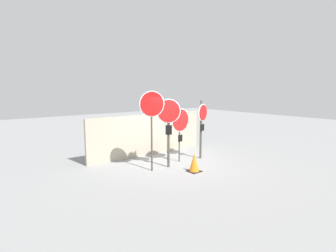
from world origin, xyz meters
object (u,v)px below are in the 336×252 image
at_px(stop_sign_1, 169,120).
at_px(traffic_cone_0, 194,163).
at_px(stop_sign_0, 152,111).
at_px(stop_sign_2, 180,123).
at_px(stop_sign_3, 202,121).

distance_m(stop_sign_1, traffic_cone_0, 1.70).
xyz_separation_m(stop_sign_0, stop_sign_2, (1.48, 0.27, -0.55)).
bearing_deg(stop_sign_1, stop_sign_2, 52.30).
distance_m(stop_sign_2, traffic_cone_0, 1.75).
height_order(stop_sign_0, stop_sign_2, stop_sign_0).
distance_m(stop_sign_1, stop_sign_2, 0.86).
distance_m(stop_sign_0, stop_sign_3, 2.53).
bearing_deg(stop_sign_0, traffic_cone_0, -23.21).
relative_size(stop_sign_1, stop_sign_3, 1.05).
bearing_deg(traffic_cone_0, stop_sign_3, 36.68).
height_order(stop_sign_3, traffic_cone_0, stop_sign_3).
relative_size(stop_sign_2, stop_sign_3, 0.88).
xyz_separation_m(stop_sign_1, stop_sign_2, (0.79, 0.29, -0.18)).
bearing_deg(stop_sign_0, stop_sign_3, 19.90).
relative_size(stop_sign_2, traffic_cone_0, 3.28).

